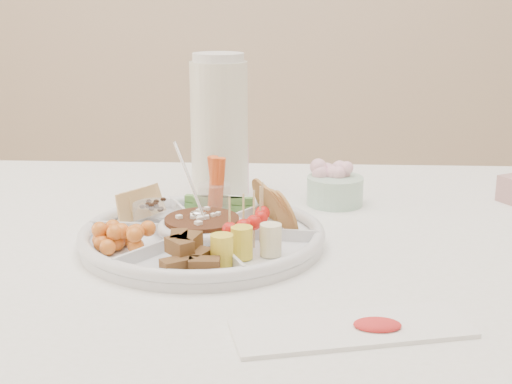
{
  "coord_description": "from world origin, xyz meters",
  "views": [
    {
      "loc": [
        0.05,
        -1.12,
        1.14
      ],
      "look_at": [
        -0.01,
        0.04,
        0.82
      ],
      "focal_mm": 50.0,
      "sensor_mm": 36.0,
      "label": 1
    }
  ],
  "objects": [
    {
      "name": "party_tray",
      "position": [
        -0.09,
        -0.06,
        0.78
      ],
      "size": [
        0.41,
        0.41,
        0.04
      ],
      "primitive_type": "cylinder",
      "rotation": [
        0.0,
        0.0,
        -0.09
      ],
      "color": "silver",
      "rests_on": "dining_table"
    },
    {
      "name": "bean_dip",
      "position": [
        -0.09,
        -0.06,
        0.79
      ],
      "size": [
        0.13,
        0.13,
        0.04
      ],
      "primitive_type": "cylinder",
      "rotation": [
        0.0,
        0.0,
        -0.09
      ],
      "color": "#4E291C",
      "rests_on": "party_tray"
    },
    {
      "name": "tortillas",
      "position": [
        0.03,
        -0.01,
        0.8
      ],
      "size": [
        0.11,
        0.11,
        0.06
      ],
      "primitive_type": null,
      "rotation": [
        0.0,
        0.0,
        -0.09
      ],
      "color": "#A67045",
      "rests_on": "party_tray"
    },
    {
      "name": "carrot_cucumber",
      "position": [
        -0.08,
        0.07,
        0.82
      ],
      "size": [
        0.12,
        0.12,
        0.1
      ],
      "primitive_type": null,
      "rotation": [
        0.0,
        0.0,
        -0.09
      ],
      "color": "#E85821",
      "rests_on": "party_tray"
    },
    {
      "name": "pita_raisins",
      "position": [
        -0.2,
        0.01,
        0.8
      ],
      "size": [
        0.11,
        0.11,
        0.05
      ],
      "primitive_type": null,
      "rotation": [
        0.0,
        0.0,
        -0.09
      ],
      "color": "tan",
      "rests_on": "party_tray"
    },
    {
      "name": "cherries",
      "position": [
        -0.21,
        -0.11,
        0.79
      ],
      "size": [
        0.12,
        0.12,
        0.04
      ],
      "primitive_type": null,
      "rotation": [
        0.0,
        0.0,
        -0.09
      ],
      "color": "orange",
      "rests_on": "party_tray"
    },
    {
      "name": "granola_chunks",
      "position": [
        -0.1,
        -0.19,
        0.79
      ],
      "size": [
        0.12,
        0.12,
        0.05
      ],
      "primitive_type": null,
      "rotation": [
        0.0,
        0.0,
        -0.09
      ],
      "color": "brown",
      "rests_on": "party_tray"
    },
    {
      "name": "banana_tomato",
      "position": [
        0.01,
        -0.13,
        0.82
      ],
      "size": [
        0.11,
        0.11,
        0.08
      ],
      "primitive_type": null,
      "rotation": [
        0.0,
        0.0,
        -0.09
      ],
      "color": "#DCD45D",
      "rests_on": "party_tray"
    },
    {
      "name": "cup_stack",
      "position": [
        -0.08,
        0.25,
        0.87
      ],
      "size": [
        0.08,
        0.08,
        0.22
      ],
      "primitive_type": "cylinder",
      "rotation": [
        0.0,
        0.0,
        -0.03
      ],
      "color": "white",
      "rests_on": "dining_table"
    },
    {
      "name": "thermos",
      "position": [
        -0.09,
        0.22,
        0.9
      ],
      "size": [
        0.13,
        0.13,
        0.28
      ],
      "primitive_type": "cylinder",
      "rotation": [
        0.0,
        0.0,
        0.19
      ],
      "color": "beige",
      "rests_on": "dining_table"
    },
    {
      "name": "flower_bowl",
      "position": [
        0.13,
        0.18,
        0.8
      ],
      "size": [
        0.12,
        0.12,
        0.08
      ],
      "primitive_type": "cylinder",
      "rotation": [
        0.0,
        0.0,
        0.11
      ],
      "color": "silver",
      "rests_on": "dining_table"
    },
    {
      "name": "placemat",
      "position": [
        0.12,
        -0.35,
        0.76
      ],
      "size": [
        0.3,
        0.16,
        0.01
      ],
      "primitive_type": "cube",
      "rotation": [
        0.0,
        0.0,
        0.24
      ],
      "color": "white",
      "rests_on": "dining_table"
    }
  ]
}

